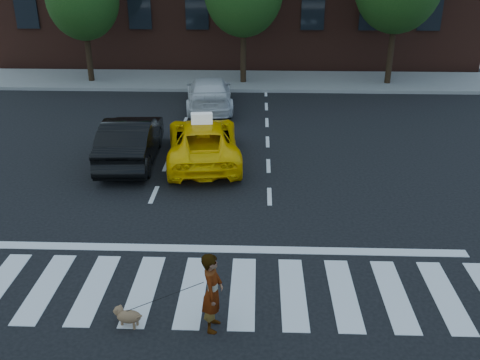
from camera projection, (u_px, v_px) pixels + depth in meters
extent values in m
plane|color=black|center=(193.00, 291.00, 10.72)|extent=(120.00, 120.00, 0.00)
cube|color=silver|center=(193.00, 290.00, 10.72)|extent=(13.00, 2.40, 0.01)
cube|color=silver|center=(201.00, 249.00, 12.18)|extent=(12.00, 0.30, 0.01)
cube|color=slate|center=(234.00, 81.00, 26.66)|extent=(30.00, 4.00, 0.15)
cylinder|color=black|center=(88.00, 50.00, 25.80)|extent=(0.28, 0.28, 3.25)
cylinder|color=black|center=(243.00, 48.00, 25.50)|extent=(0.28, 0.28, 3.55)
cylinder|color=black|center=(391.00, 46.00, 25.21)|extent=(0.28, 0.28, 3.85)
imported|color=#FFC605|center=(203.00, 141.00, 16.86)|extent=(2.73, 4.93, 1.31)
imported|color=black|center=(131.00, 140.00, 16.78)|extent=(1.76, 4.46, 1.44)
imported|color=silver|center=(209.00, 93.00, 22.15)|extent=(2.32, 4.74, 1.33)
imported|color=#999999|center=(212.00, 292.00, 9.39)|extent=(0.42, 0.60, 1.54)
ellipsoid|color=brown|center=(129.00, 317.00, 9.67)|extent=(0.50, 0.38, 0.25)
sphere|color=brown|center=(119.00, 311.00, 9.72)|extent=(0.24, 0.24, 0.18)
sphere|color=brown|center=(115.00, 311.00, 9.76)|extent=(0.11, 0.11, 0.09)
cylinder|color=brown|center=(139.00, 317.00, 9.57)|extent=(0.13, 0.08, 0.11)
sphere|color=brown|center=(120.00, 306.00, 9.75)|extent=(0.08, 0.08, 0.07)
sphere|color=brown|center=(117.00, 310.00, 9.65)|extent=(0.08, 0.08, 0.07)
cylinder|color=brown|center=(122.00, 323.00, 9.73)|extent=(0.06, 0.06, 0.12)
cylinder|color=brown|center=(125.00, 319.00, 9.82)|extent=(0.06, 0.06, 0.12)
cylinder|color=brown|center=(134.00, 326.00, 9.63)|extent=(0.06, 0.06, 0.12)
cylinder|color=brown|center=(137.00, 323.00, 9.72)|extent=(0.06, 0.06, 0.12)
cube|color=white|center=(202.00, 118.00, 16.34)|extent=(0.68, 0.36, 0.32)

